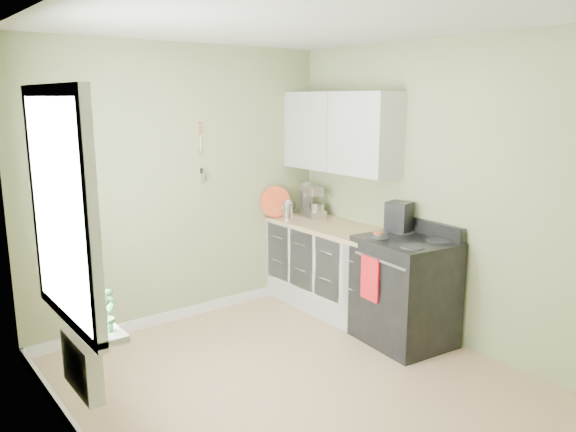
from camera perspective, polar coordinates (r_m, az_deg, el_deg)
floor at (r=4.56m, az=1.03°, el=-16.94°), size 3.20×3.60×0.02m
ceiling at (r=4.02m, az=1.18°, el=19.33°), size 3.20×3.60×0.02m
wall_back at (r=5.58m, az=-10.66°, el=3.07°), size 3.20×0.02×2.70m
wall_left at (r=3.34m, az=-20.99°, el=-3.50°), size 0.02×3.60×2.70m
wall_right at (r=5.22m, az=14.99°, el=2.27°), size 0.02×3.60×2.70m
base_cabinets at (r=5.87m, az=4.84°, el=-5.51°), size 0.60×1.60×0.87m
countertop at (r=5.74m, az=4.84°, el=-1.19°), size 0.64×1.60×0.04m
upper_cabinets at (r=5.77m, az=5.33°, el=8.51°), size 0.35×1.40×0.80m
window at (r=3.59m, az=-22.23°, el=0.71°), size 0.06×1.14×1.44m
window_sill at (r=3.78m, az=-20.35°, el=-9.15°), size 0.18×1.14×0.04m
radiator at (r=3.86m, az=-20.18°, el=-14.04°), size 0.12×0.50×0.35m
wall_utensils at (r=5.62m, az=-8.79°, el=5.41°), size 0.02×0.14×0.58m
stove at (r=5.21m, az=11.79°, el=-7.38°), size 0.77×0.86×1.09m
stand_mixer at (r=6.13m, az=2.48°, el=1.42°), size 0.25×0.34×0.38m
kettle at (r=6.06m, az=-0.04°, el=0.76°), size 0.21×0.12×0.21m
coffee_maker at (r=5.33m, az=11.17°, el=-0.44°), size 0.23×0.25×0.33m
red_tray at (r=6.10m, az=-1.29°, el=1.47°), size 0.34×0.16×0.34m
jar at (r=5.16m, az=9.10°, el=-2.10°), size 0.08×0.08×0.08m
plant_a at (r=3.33m, az=-18.01°, el=-8.96°), size 0.17×0.16×0.28m
plant_b at (r=3.66m, az=-20.00°, el=-7.13°), size 0.20×0.20×0.29m
plant_c at (r=4.09m, az=-22.07°, el=-5.23°), size 0.19×0.19×0.29m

